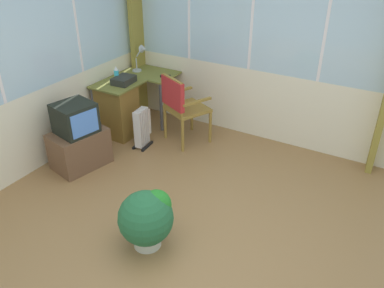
# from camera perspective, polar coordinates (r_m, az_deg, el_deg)

# --- Properties ---
(ground) EXTENTS (5.66, 5.51, 0.06)m
(ground) POSITION_cam_1_polar(r_m,az_deg,el_deg) (3.86, -0.65, -14.62)
(ground) COLOR olive
(east_window_panel) EXTENTS (0.07, 4.51, 2.78)m
(east_window_panel) POSITION_cam_1_polar(r_m,az_deg,el_deg) (5.10, 13.42, 14.42)
(east_window_panel) COLOR #EFE4C7
(east_window_panel) RESTS_ON ground
(curtain_corner) EXTENTS (0.32, 0.08, 2.68)m
(curtain_corner) POSITION_cam_1_polar(r_m,az_deg,el_deg) (5.97, -7.86, 16.61)
(curtain_corner) COLOR olive
(curtain_corner) RESTS_ON ground
(desk) EXTENTS (1.14, 0.77, 0.74)m
(desk) POSITION_cam_1_polar(r_m,az_deg,el_deg) (5.58, -10.43, 5.16)
(desk) COLOR olive
(desk) RESTS_ON ground
(desk_lamp) EXTENTS (0.23, 0.20, 0.37)m
(desk_lamp) POSITION_cam_1_polar(r_m,az_deg,el_deg) (5.85, -7.20, 12.71)
(desk_lamp) COLOR #B2B7BC
(desk_lamp) RESTS_ON desk
(tv_remote) EXTENTS (0.12, 0.15, 0.02)m
(tv_remote) POSITION_cam_1_polar(r_m,az_deg,el_deg) (5.63, -3.85, 9.72)
(tv_remote) COLOR black
(tv_remote) RESTS_ON desk
(spray_bottle) EXTENTS (0.06, 0.06, 0.22)m
(spray_bottle) POSITION_cam_1_polar(r_m,az_deg,el_deg) (5.50, -10.80, 9.84)
(spray_bottle) COLOR #38BEDB
(spray_bottle) RESTS_ON desk
(paper_tray) EXTENTS (0.32, 0.25, 0.09)m
(paper_tray) POSITION_cam_1_polar(r_m,az_deg,el_deg) (5.44, -9.78, 9.03)
(paper_tray) COLOR #292A25
(paper_tray) RESTS_ON desk
(wooden_armchair) EXTENTS (0.64, 0.64, 0.94)m
(wooden_armchair) POSITION_cam_1_polar(r_m,az_deg,el_deg) (5.16, -1.85, 6.09)
(wooden_armchair) COLOR olive
(wooden_armchair) RESTS_ON ground
(tv_on_stand) EXTENTS (0.72, 0.57, 0.82)m
(tv_on_stand) POSITION_cam_1_polar(r_m,az_deg,el_deg) (4.94, -16.00, 0.70)
(tv_on_stand) COLOR brown
(tv_on_stand) RESTS_ON ground
(space_heater) EXTENTS (0.32, 0.20, 0.54)m
(space_heater) POSITION_cam_1_polar(r_m,az_deg,el_deg) (5.26, -7.10, 2.41)
(space_heater) COLOR silver
(space_heater) RESTS_ON ground
(potted_plant) EXTENTS (0.51, 0.51, 0.57)m
(potted_plant) POSITION_cam_1_polar(r_m,az_deg,el_deg) (3.66, -6.45, -10.43)
(potted_plant) COLOR beige
(potted_plant) RESTS_ON ground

